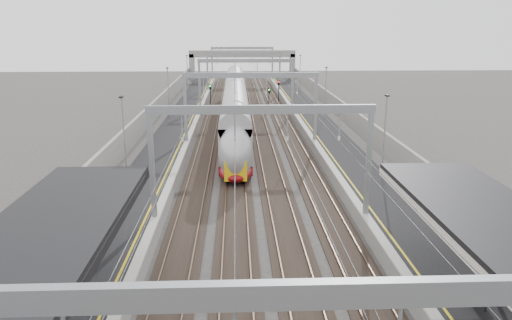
{
  "coord_description": "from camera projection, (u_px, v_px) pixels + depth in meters",
  "views": [
    {
      "loc": [
        -1.43,
        -5.84,
        11.95
      ],
      "look_at": [
        0.0,
        29.28,
        2.42
      ],
      "focal_mm": 35.0,
      "sensor_mm": 36.0,
      "label": 1
    }
  ],
  "objects": [
    {
      "name": "platform_left",
      "position": [
        173.0,
        139.0,
        51.77
      ],
      "size": [
        4.0,
        120.0,
        1.0
      ],
      "primitive_type": "cube",
      "color": "black",
      "rests_on": "ground"
    },
    {
      "name": "overhead_line",
      "position": [
        248.0,
        78.0,
        56.98
      ],
      "size": [
        13.0,
        140.0,
        6.6
      ],
      "color": "gray",
      "rests_on": "platform_left"
    },
    {
      "name": "train",
      "position": [
        235.0,
        110.0,
        59.6
      ],
      "size": [
        2.74,
        49.87,
        4.33
      ],
      "color": "maroon",
      "rests_on": "ground"
    },
    {
      "name": "signal_green",
      "position": [
        210.0,
        92.0,
        73.92
      ],
      "size": [
        0.32,
        0.32,
        3.48
      ],
      "color": "black",
      "rests_on": "ground"
    },
    {
      "name": "platform_right",
      "position": [
        326.0,
        138.0,
        52.39
      ],
      "size": [
        4.0,
        120.0,
        1.0
      ],
      "primitive_type": "cube",
      "color": "black",
      "rests_on": "ground"
    },
    {
      "name": "signal_red_far",
      "position": [
        279.0,
        87.0,
        79.16
      ],
      "size": [
        0.32,
        0.32,
        3.48
      ],
      "color": "black",
      "rests_on": "ground"
    },
    {
      "name": "wall_right",
      "position": [
        357.0,
        127.0,
        52.23
      ],
      "size": [
        0.3,
        120.0,
        3.2
      ],
      "primitive_type": "cube",
      "color": "gray",
      "rests_on": "ground"
    },
    {
      "name": "overbridge",
      "position": [
        242.0,
        58.0,
        103.86
      ],
      "size": [
        22.0,
        2.2,
        6.9
      ],
      "color": "gray",
      "rests_on": "ground"
    },
    {
      "name": "wall_left",
      "position": [
        141.0,
        129.0,
        51.35
      ],
      "size": [
        0.3,
        120.0,
        3.2
      ],
      "primitive_type": "cube",
      "color": "gray",
      "rests_on": "ground"
    },
    {
      "name": "signal_red_near",
      "position": [
        269.0,
        96.0,
        69.63
      ],
      "size": [
        0.32,
        0.32,
        3.48
      ],
      "color": "black",
      "rests_on": "ground"
    },
    {
      "name": "tracks",
      "position": [
        250.0,
        143.0,
        52.2
      ],
      "size": [
        11.4,
        140.0,
        0.2
      ],
      "color": "black",
      "rests_on": "ground"
    },
    {
      "name": "bench",
      "position": [
        483.0,
        288.0,
        20.3
      ],
      "size": [
        0.7,
        2.03,
        1.03
      ],
      "color": "black",
      "rests_on": "platform_right"
    }
  ]
}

